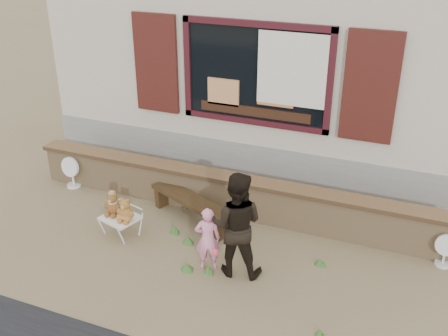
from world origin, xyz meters
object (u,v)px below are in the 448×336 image
at_px(folding_chair, 121,218).
at_px(adult, 236,224).
at_px(child, 208,239).
at_px(teddy_bear_right, 126,209).
at_px(teddy_bear_left, 113,203).
at_px(bench, 191,204).

bearing_deg(folding_chair, adult, 10.32).
bearing_deg(child, teddy_bear_right, -32.12).
xyz_separation_m(folding_chair, teddy_bear_left, (-0.13, 0.04, 0.22)).
relative_size(bench, teddy_bear_right, 4.20).
bearing_deg(adult, bench, -49.92).
height_order(teddy_bear_right, child, child).
relative_size(teddy_bear_left, child, 0.40).
height_order(folding_chair, adult, adult).
distance_m(bench, child, 1.27).
xyz_separation_m(folding_chair, child, (1.54, -0.27, 0.19)).
xyz_separation_m(folding_chair, adult, (1.92, -0.19, 0.46)).
bearing_deg(folding_chair, teddy_bear_left, -180.00).
height_order(bench, child, child).
bearing_deg(teddy_bear_right, child, 6.71).
height_order(bench, teddy_bear_right, teddy_bear_right).
bearing_deg(bench, adult, -16.48).
xyz_separation_m(bench, adult, (1.11, -0.94, 0.45)).
distance_m(teddy_bear_left, adult, 2.08).
bearing_deg(teddy_bear_left, bench, 53.07).
xyz_separation_m(folding_chair, teddy_bear_right, (0.13, -0.04, 0.22)).
bearing_deg(teddy_bear_right, folding_chair, 180.00).
xyz_separation_m(teddy_bear_left, adult, (2.05, -0.23, 0.24)).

